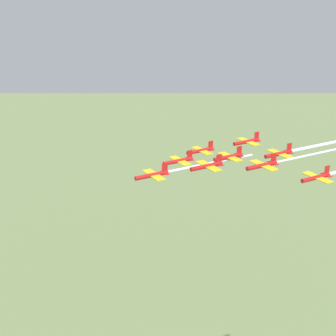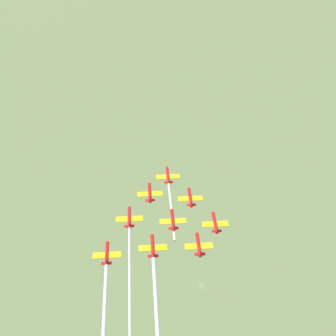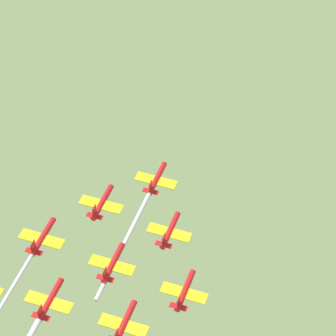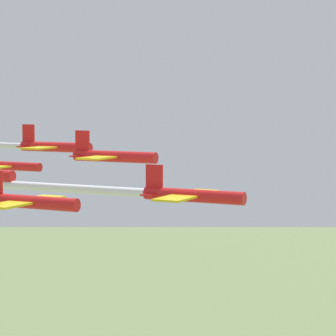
{
  "view_description": "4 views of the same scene",
  "coord_description": "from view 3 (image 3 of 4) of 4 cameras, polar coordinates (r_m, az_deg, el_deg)",
  "views": [
    {
      "loc": [
        123.39,
        -68.05,
        200.1
      ],
      "look_at": [
        55.15,
        40.83,
        152.04
      ],
      "focal_mm": 50.0,
      "sensor_mm": 36.0,
      "label": 1
    },
    {
      "loc": [
        133.6,
        165.06,
        274.97
      ],
      "look_at": [
        50.29,
        34.06,
        152.0
      ],
      "focal_mm": 50.0,
      "sensor_mm": 36.0,
      "label": 2
    },
    {
      "loc": [
        70.66,
        165.84,
        284.21
      ],
      "look_at": [
        48.86,
        33.13,
        149.86
      ],
      "focal_mm": 85.0,
      "sensor_mm": 36.0,
      "label": 3
    },
    {
      "loc": [
        -25.19,
        41.97,
        159.84
      ],
      "look_at": [
        46.64,
        39.46,
        153.67
      ],
      "focal_mm": 85.0,
      "sensor_mm": 36.0,
      "label": 4
    }
  ],
  "objects": [
    {
      "name": "jet_5",
      "position": [
        167.63,
        1.19,
        -8.86
      ],
      "size": [
        10.06,
        10.28,
        3.57
      ],
      "rotation": [
        0.0,
        0.0,
        2.64
      ],
      "color": "red"
    },
    {
      "name": "jet_2",
      "position": [
        176.37,
        0.11,
        -4.57
      ],
      "size": [
        10.06,
        10.28,
        3.57
      ],
      "rotation": [
        0.0,
        0.0,
        2.64
      ],
      "color": "red"
    },
    {
      "name": "jet_7",
      "position": [
        163.45,
        -8.5,
        -9.41
      ],
      "size": [
        10.06,
        10.28,
        3.57
      ],
      "rotation": [
        0.0,
        0.0,
        2.64
      ],
      "color": "red"
    },
    {
      "name": "jet_0",
      "position": [
        186.51,
        -0.84,
        -0.83
      ],
      "size": [
        10.06,
        10.28,
        3.57
      ],
      "rotation": [
        0.0,
        0.0,
        2.64
      ],
      "color": "red"
    },
    {
      "name": "jet_4",
      "position": [
        169.16,
        -4.01,
        -6.88
      ],
      "size": [
        10.06,
        10.28,
        3.57
      ],
      "rotation": [
        0.0,
        0.0,
        2.64
      ],
      "color": "red"
    },
    {
      "name": "jet_8",
      "position": [
        159.18,
        -3.18,
        -11.11
      ],
      "size": [
        10.06,
        10.28,
        3.57
      ],
      "rotation": [
        0.0,
        0.0,
        2.64
      ],
      "color": "red"
    },
    {
      "name": "smoke_trail_0",
      "position": [
        173.73,
        -3.17,
        -5.47
      ],
      "size": [
        15.91,
        28.21,
        0.91
      ],
      "rotation": [
        0.0,
        0.0,
        2.64
      ],
      "color": "white"
    },
    {
      "name": "jet_1",
      "position": [
        177.95,
        -4.79,
        -2.54
      ],
      "size": [
        10.06,
        10.28,
        3.57
      ],
      "rotation": [
        0.0,
        0.0,
        2.64
      ],
      "color": "red"
    },
    {
      "name": "jet_3",
      "position": [
        172.45,
        -9.02,
        -4.96
      ],
      "size": [
        10.06,
        10.28,
        3.57
      ],
      "rotation": [
        0.0,
        0.0,
        2.64
      ],
      "color": "red"
    }
  ]
}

